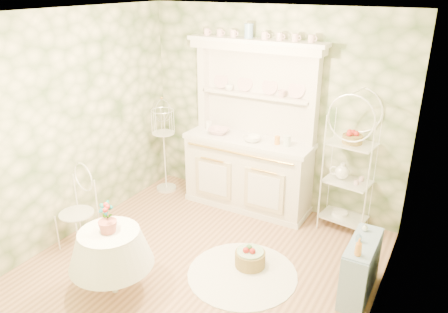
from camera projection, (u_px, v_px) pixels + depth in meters
The scene contains 22 objects.
floor at pixel (202, 266), 4.89m from camera, with size 3.60×3.60×0.00m, color tan.
ceiling at pixel (196, 13), 3.87m from camera, with size 3.60×3.60×0.00m, color white.
wall_left at pixel (72, 127), 5.20m from camera, with size 3.60×3.60×0.00m, color beige.
wall_right at pixel (386, 195), 3.56m from camera, with size 3.60×3.60×0.00m, color beige.
wall_back at pixel (272, 111), 5.83m from camera, with size 3.60×3.60×0.00m, color beige.
wall_front at pixel (56, 241), 2.93m from camera, with size 3.60×3.60×0.00m, color beige.
kitchen_dresser at pixel (249, 129), 5.77m from camera, with size 1.87×0.61×2.29m, color white.
bakers_rack at pixel (350, 159), 5.31m from camera, with size 0.59×0.42×1.90m, color white.
side_shelf at pixel (360, 269), 4.36m from camera, with size 0.25×0.68×0.59m, color #86A0C1.
round_table at pixel (113, 266), 4.38m from camera, with size 0.56×0.56×0.62m, color white.
cafe_chair at pixel (77, 217), 5.10m from camera, with size 0.37×0.37×0.81m, color white.
birdcage_stand at pixel (164, 148), 6.42m from camera, with size 0.32×0.32×1.35m, color white.
floor_basket at pixel (250, 259), 4.86m from camera, with size 0.30×0.30×0.19m, color olive.
lace_rug at pixel (242, 274), 4.75m from camera, with size 1.20×1.20×0.01m, color white.
bowl_floral at pixel (219, 133), 6.00m from camera, with size 0.29×0.29×0.07m, color white.
bowl_white at pixel (252, 141), 5.71m from camera, with size 0.23×0.23×0.07m, color white.
cup_left at pixel (229, 88), 5.90m from camera, with size 0.11×0.11×0.09m, color white.
cup_right at pixel (282, 95), 5.55m from camera, with size 0.10×0.10×0.10m, color white.
potted_geranium at pixel (107, 216), 4.22m from camera, with size 0.15×0.10×0.29m, color #3F7238.
bottle_amber at pixel (358, 249), 4.01m from camera, with size 0.07×0.07×0.18m, color orange.
bottle_blue at pixel (359, 238), 4.23m from camera, with size 0.04×0.04×0.10m, color #739BC4.
bottle_glass at pixel (365, 228), 4.41m from camera, with size 0.06×0.06×0.08m, color silver.
Camera 1 is at (2.21, -3.42, 2.98)m, focal length 35.00 mm.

